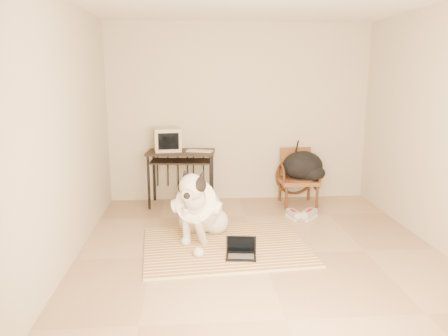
{
  "coord_description": "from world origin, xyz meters",
  "views": [
    {
      "loc": [
        -0.73,
        -4.44,
        1.92
      ],
      "look_at": [
        -0.37,
        0.42,
        0.88
      ],
      "focal_mm": 35.0,
      "sensor_mm": 36.0,
      "label": 1
    }
  ],
  "objects": [
    {
      "name": "wall_back",
      "position": [
        0.0,
        2.25,
        1.35
      ],
      "size": [
        4.5,
        0.0,
        4.5
      ],
      "primitive_type": "plane",
      "rotation": [
        1.57,
        0.0,
        0.0
      ],
      "color": "#C2B49E",
      "rests_on": "floor"
    },
    {
      "name": "floor",
      "position": [
        0.0,
        0.0,
        0.0
      ],
      "size": [
        4.5,
        4.5,
        0.0
      ],
      "primitive_type": "plane",
      "color": "tan",
      "rests_on": "ground"
    },
    {
      "name": "rattan_chair",
      "position": [
        0.85,
        1.87,
        0.42
      ],
      "size": [
        0.55,
        0.53,
        0.83
      ],
      "color": "brown",
      "rests_on": "floor"
    },
    {
      "name": "sneaker_right",
      "position": [
        0.85,
        1.17,
        0.05
      ],
      "size": [
        0.3,
        0.33,
        0.11
      ],
      "color": "white",
      "rests_on": "floor"
    },
    {
      "name": "backpack",
      "position": [
        0.94,
        1.8,
        0.58
      ],
      "size": [
        0.61,
        0.5,
        0.44
      ],
      "color": "black",
      "rests_on": "rattan_chair"
    },
    {
      "name": "wall_front",
      "position": [
        0.0,
        -2.25,
        1.35
      ],
      "size": [
        4.5,
        0.0,
        4.5
      ],
      "primitive_type": "plane",
      "rotation": [
        -1.57,
        0.0,
        0.0
      ],
      "color": "#C2B49E",
      "rests_on": "floor"
    },
    {
      "name": "sneaker_left",
      "position": [
        0.65,
        1.2,
        0.04
      ],
      "size": [
        0.18,
        0.31,
        0.1
      ],
      "color": "white",
      "rests_on": "floor"
    },
    {
      "name": "laptop",
      "position": [
        -0.23,
        -0.09,
        0.08
      ],
      "size": [
        0.35,
        0.27,
        0.22
      ],
      "color": "black",
      "rests_on": "rug"
    },
    {
      "name": "pc_tower",
      "position": [
        -0.72,
        1.96,
        0.2
      ],
      "size": [
        0.28,
        0.45,
        0.4
      ],
      "color": "#494A4C",
      "rests_on": "floor"
    },
    {
      "name": "computer_desk",
      "position": [
        -0.9,
        1.93,
        0.71
      ],
      "size": [
        1.03,
        0.64,
        0.82
      ],
      "color": "black",
      "rests_on": "floor"
    },
    {
      "name": "desk_keyboard",
      "position": [
        -0.62,
        1.87,
        0.84
      ],
      "size": [
        0.4,
        0.25,
        0.02
      ],
      "primitive_type": "cube",
      "rotation": [
        0.0,
        0.0,
        -0.32
      ],
      "color": "#B9AB91",
      "rests_on": "computer_desk"
    },
    {
      "name": "wall_right",
      "position": [
        2.0,
        0.0,
        1.35
      ],
      "size": [
        0.0,
        4.5,
        4.5
      ],
      "primitive_type": "plane",
      "rotation": [
        1.57,
        0.0,
        -1.57
      ],
      "color": "#C2B49E",
      "rests_on": "floor"
    },
    {
      "name": "crt_monitor",
      "position": [
        -1.09,
        1.98,
        0.99
      ],
      "size": [
        0.42,
        0.41,
        0.34
      ],
      "color": "#B9AB91",
      "rests_on": "computer_desk"
    },
    {
      "name": "wall_left",
      "position": [
        -2.0,
        0.0,
        1.35
      ],
      "size": [
        0.0,
        4.5,
        4.5
      ],
      "primitive_type": "plane",
      "rotation": [
        1.57,
        0.0,
        1.57
      ],
      "color": "#C2B49E",
      "rests_on": "floor"
    },
    {
      "name": "rug",
      "position": [
        -0.37,
        0.22,
        0.01
      ],
      "size": [
        1.95,
        1.56,
        0.02
      ],
      "color": "#CA5F27",
      "rests_on": "floor"
    },
    {
      "name": "dog",
      "position": [
        -0.65,
        0.52,
        0.37
      ],
      "size": [
        0.66,
        1.3,
        0.94
      ],
      "color": "silver",
      "rests_on": "rug"
    }
  ]
}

